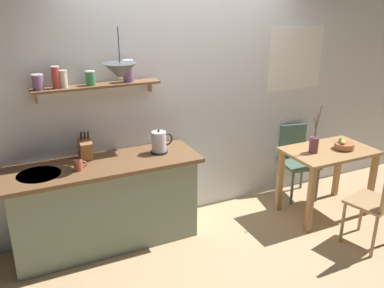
{
  "coord_description": "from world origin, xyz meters",
  "views": [
    {
      "loc": [
        -1.75,
        -3.25,
        2.38
      ],
      "look_at": [
        -0.1,
        0.25,
        0.95
      ],
      "focal_mm": 38.44,
      "sensor_mm": 36.0,
      "label": 1
    }
  ],
  "objects_px": {
    "pendant_lamp": "(120,71)",
    "dining_chair_near": "(380,197)",
    "dining_table": "(328,162)",
    "fruit_bowl": "(344,145)",
    "knife_block": "(85,149)",
    "coffee_mug_by_sink": "(79,165)",
    "twig_vase": "(314,144)",
    "dining_chair_far": "(296,157)",
    "electric_kettle": "(159,142)"
  },
  "relations": [
    {
      "from": "twig_vase",
      "to": "pendant_lamp",
      "type": "relative_size",
      "value": 1.15
    },
    {
      "from": "dining_table",
      "to": "knife_block",
      "type": "xyz_separation_m",
      "value": [
        -2.52,
        0.54,
        0.38
      ]
    },
    {
      "from": "dining_chair_near",
      "to": "coffee_mug_by_sink",
      "type": "height_order",
      "value": "same"
    },
    {
      "from": "dining_table",
      "to": "electric_kettle",
      "type": "xyz_separation_m",
      "value": [
        -1.82,
        0.42,
        0.37
      ]
    },
    {
      "from": "fruit_bowl",
      "to": "twig_vase",
      "type": "distance_m",
      "value": 0.38
    },
    {
      "from": "dining_table",
      "to": "pendant_lamp",
      "type": "xyz_separation_m",
      "value": [
        -2.18,
        0.37,
        1.11
      ]
    },
    {
      "from": "dining_chair_near",
      "to": "knife_block",
      "type": "relative_size",
      "value": 3.36
    },
    {
      "from": "knife_block",
      "to": "electric_kettle",
      "type": "bearing_deg",
      "value": -10.07
    },
    {
      "from": "coffee_mug_by_sink",
      "to": "dining_chair_near",
      "type": "bearing_deg",
      "value": -22.54
    },
    {
      "from": "dining_table",
      "to": "electric_kettle",
      "type": "distance_m",
      "value": 1.9
    },
    {
      "from": "twig_vase",
      "to": "knife_block",
      "type": "relative_size",
      "value": 1.76
    },
    {
      "from": "electric_kettle",
      "to": "dining_chair_near",
      "type": "bearing_deg",
      "value": -33.26
    },
    {
      "from": "twig_vase",
      "to": "dining_chair_far",
      "type": "bearing_deg",
      "value": 67.38
    },
    {
      "from": "dining_chair_far",
      "to": "twig_vase",
      "type": "height_order",
      "value": "twig_vase"
    },
    {
      "from": "knife_block",
      "to": "coffee_mug_by_sink",
      "type": "relative_size",
      "value": 2.46
    },
    {
      "from": "fruit_bowl",
      "to": "knife_block",
      "type": "distance_m",
      "value": 2.74
    },
    {
      "from": "knife_block",
      "to": "fruit_bowl",
      "type": "bearing_deg",
      "value": -12.49
    },
    {
      "from": "dining_chair_near",
      "to": "dining_chair_far",
      "type": "height_order",
      "value": "dining_chair_near"
    },
    {
      "from": "fruit_bowl",
      "to": "coffee_mug_by_sink",
      "type": "distance_m",
      "value": 2.81
    },
    {
      "from": "dining_table",
      "to": "dining_chair_near",
      "type": "xyz_separation_m",
      "value": [
        -0.03,
        -0.75,
        -0.08
      ]
    },
    {
      "from": "fruit_bowl",
      "to": "coffee_mug_by_sink",
      "type": "relative_size",
      "value": 1.79
    },
    {
      "from": "dining_chair_near",
      "to": "knife_block",
      "type": "height_order",
      "value": "knife_block"
    },
    {
      "from": "dining_chair_near",
      "to": "knife_block",
      "type": "distance_m",
      "value": 2.84
    },
    {
      "from": "dining_chair_far",
      "to": "pendant_lamp",
      "type": "height_order",
      "value": "pendant_lamp"
    },
    {
      "from": "coffee_mug_by_sink",
      "to": "pendant_lamp",
      "type": "xyz_separation_m",
      "value": [
        0.44,
        0.05,
        0.8
      ]
    },
    {
      "from": "electric_kettle",
      "to": "pendant_lamp",
      "type": "height_order",
      "value": "pendant_lamp"
    },
    {
      "from": "fruit_bowl",
      "to": "dining_chair_far",
      "type": "bearing_deg",
      "value": 105.94
    },
    {
      "from": "pendant_lamp",
      "to": "dining_chair_near",
      "type": "bearing_deg",
      "value": -27.56
    },
    {
      "from": "coffee_mug_by_sink",
      "to": "dining_table",
      "type": "bearing_deg",
      "value": -7.04
    },
    {
      "from": "dining_chair_near",
      "to": "fruit_bowl",
      "type": "xyz_separation_m",
      "value": [
        0.18,
        0.71,
        0.27
      ]
    },
    {
      "from": "dining_chair_near",
      "to": "dining_chair_far",
      "type": "bearing_deg",
      "value": 88.98
    },
    {
      "from": "dining_table",
      "to": "dining_chair_far",
      "type": "height_order",
      "value": "dining_chair_far"
    },
    {
      "from": "dining_table",
      "to": "fruit_bowl",
      "type": "relative_size",
      "value": 4.53
    },
    {
      "from": "twig_vase",
      "to": "pendant_lamp",
      "type": "distance_m",
      "value": 2.18
    },
    {
      "from": "electric_kettle",
      "to": "pendant_lamp",
      "type": "relative_size",
      "value": 0.57
    },
    {
      "from": "knife_block",
      "to": "coffee_mug_by_sink",
      "type": "distance_m",
      "value": 0.25
    },
    {
      "from": "dining_table",
      "to": "coffee_mug_by_sink",
      "type": "bearing_deg",
      "value": 172.96
    },
    {
      "from": "dining_table",
      "to": "electric_kettle",
      "type": "height_order",
      "value": "electric_kettle"
    },
    {
      "from": "dining_table",
      "to": "electric_kettle",
      "type": "relative_size",
      "value": 3.78
    },
    {
      "from": "twig_vase",
      "to": "electric_kettle",
      "type": "relative_size",
      "value": 2.02
    },
    {
      "from": "dining_chair_far",
      "to": "coffee_mug_by_sink",
      "type": "bearing_deg",
      "value": -175.73
    },
    {
      "from": "fruit_bowl",
      "to": "dining_table",
      "type": "bearing_deg",
      "value": 163.13
    },
    {
      "from": "pendant_lamp",
      "to": "coffee_mug_by_sink",
      "type": "bearing_deg",
      "value": -174.12
    },
    {
      "from": "dining_table",
      "to": "twig_vase",
      "type": "xyz_separation_m",
      "value": [
        -0.22,
        0.01,
        0.23
      ]
    },
    {
      "from": "dining_table",
      "to": "dining_chair_near",
      "type": "height_order",
      "value": "dining_chair_near"
    },
    {
      "from": "electric_kettle",
      "to": "coffee_mug_by_sink",
      "type": "bearing_deg",
      "value": -173.18
    },
    {
      "from": "knife_block",
      "to": "pendant_lamp",
      "type": "distance_m",
      "value": 0.82
    },
    {
      "from": "dining_chair_near",
      "to": "dining_chair_far",
      "type": "relative_size",
      "value": 1.13
    },
    {
      "from": "dining_table",
      "to": "twig_vase",
      "type": "distance_m",
      "value": 0.32
    },
    {
      "from": "dining_chair_far",
      "to": "twig_vase",
      "type": "distance_m",
      "value": 0.67
    }
  ]
}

